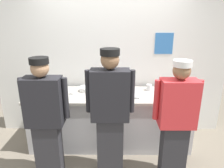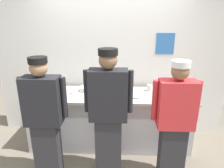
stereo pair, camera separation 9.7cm
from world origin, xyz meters
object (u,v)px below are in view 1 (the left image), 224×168
at_px(ramekin_orange_sauce, 159,96).
at_px(deli_cup, 149,87).
at_px(ramekin_green_sauce, 73,93).
at_px(chef_center, 110,111).
at_px(chef_far_right, 176,119).
at_px(chef_near_left, 45,118).
at_px(ramekin_yellow_sauce, 181,97).
at_px(sheet_tray, 122,93).
at_px(mixing_bowl_steel, 53,92).
at_px(ramekin_red_sauce, 168,94).
at_px(plate_stack_front, 87,89).
at_px(squeeze_bottle_primary, 96,91).
at_px(chefs_knife, 118,94).

bearing_deg(ramekin_orange_sauce, deli_cup, 106.76).
bearing_deg(ramekin_green_sauce, chef_center, -48.47).
xyz_separation_m(chef_center, chef_far_right, (0.83, -0.07, -0.07)).
xyz_separation_m(chef_near_left, ramekin_yellow_sauce, (1.86, 0.56, 0.05)).
relative_size(sheet_tray, ramekin_yellow_sauce, 5.44).
relative_size(mixing_bowl_steel, ramekin_red_sauce, 4.28).
xyz_separation_m(ramekin_yellow_sauce, ramekin_orange_sauce, (-0.32, 0.03, 0.00)).
xyz_separation_m(plate_stack_front, ramekin_red_sauce, (1.29, -0.18, -0.02)).
relative_size(sheet_tray, ramekin_red_sauce, 6.17).
xyz_separation_m(chef_center, squeeze_bottle_primary, (-0.23, 0.58, 0.06)).
bearing_deg(ramekin_orange_sauce, sheet_tray, 164.85).
bearing_deg(chefs_knife, chef_far_right, -45.79).
distance_m(chef_far_right, ramekin_orange_sauce, 0.61).
bearing_deg(chef_center, ramekin_orange_sauce, 35.62).
bearing_deg(deli_cup, chef_far_right, -78.21).
height_order(squeeze_bottle_primary, ramekin_red_sauce, squeeze_bottle_primary).
xyz_separation_m(plate_stack_front, squeeze_bottle_primary, (0.17, -0.24, 0.05)).
bearing_deg(sheet_tray, ramekin_green_sauce, -179.85).
height_order(ramekin_yellow_sauce, ramekin_orange_sauce, ramekin_orange_sauce).
bearing_deg(chef_center, deli_cup, 53.25).
bearing_deg(plate_stack_front, chefs_knife, -17.57).
xyz_separation_m(sheet_tray, ramekin_yellow_sauce, (0.88, -0.18, 0.01)).
distance_m(chef_near_left, sheet_tray, 1.24).
relative_size(chef_center, chefs_knife, 6.25).
distance_m(chef_center, ramekin_green_sauce, 0.90).
bearing_deg(deli_cup, plate_stack_front, -178.38).
bearing_deg(chef_far_right, deli_cup, 101.79).
xyz_separation_m(sheet_tray, chefs_knife, (-0.06, -0.02, -0.01)).
xyz_separation_m(squeeze_bottle_primary, ramekin_red_sauce, (1.12, 0.06, -0.06)).
bearing_deg(ramekin_orange_sauce, plate_stack_front, 165.28).
bearing_deg(chefs_knife, ramekin_yellow_sauce, -10.17).
bearing_deg(deli_cup, ramekin_orange_sauce, -73.24).
bearing_deg(sheet_tray, ramekin_red_sauce, -2.61).
distance_m(mixing_bowl_steel, ramekin_orange_sauce, 1.63).
height_order(ramekin_red_sauce, ramekin_green_sauce, same).
height_order(ramekin_orange_sauce, deli_cup, deli_cup).
height_order(chef_near_left, chef_center, chef_center).
height_order(chef_near_left, ramekin_orange_sauce, chef_near_left).
bearing_deg(ramekin_yellow_sauce, sheet_tray, 168.13).
xyz_separation_m(mixing_bowl_steel, squeeze_bottle_primary, (0.67, -0.03, 0.02)).
height_order(chef_far_right, ramekin_green_sauce, chef_far_right).
height_order(mixing_bowl_steel, squeeze_bottle_primary, squeeze_bottle_primary).
xyz_separation_m(chef_near_left, ramekin_orange_sauce, (1.54, 0.60, 0.05)).
xyz_separation_m(mixing_bowl_steel, ramekin_red_sauce, (1.79, 0.03, -0.04)).
xyz_separation_m(plate_stack_front, mixing_bowl_steel, (-0.50, -0.21, 0.03)).
bearing_deg(ramekin_orange_sauce, ramekin_red_sauce, 36.48).
relative_size(plate_stack_front, sheet_tray, 0.46).
bearing_deg(ramekin_orange_sauce, ramekin_yellow_sauce, -6.08).
distance_m(sheet_tray, ramekin_red_sauce, 0.71).
distance_m(chef_center, sheet_tray, 0.70).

